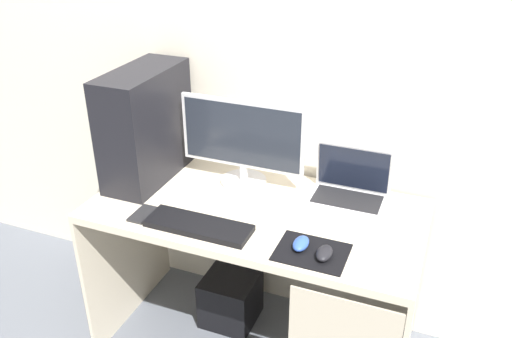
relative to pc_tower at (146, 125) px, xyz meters
name	(u,v)px	position (x,y,z in m)	size (l,w,h in m)	color
wall_back	(289,56)	(0.56, 0.30, 0.29)	(4.00, 0.05, 2.60)	beige
desk	(259,242)	(0.57, -0.09, -0.41)	(1.37, 0.68, 0.76)	beige
pc_tower	(146,125)	(0.00, 0.00, 0.00)	(0.21, 0.48, 0.50)	black
monitor	(242,141)	(0.42, 0.10, -0.05)	(0.56, 0.21, 0.39)	silver
laptop	(349,190)	(0.89, 0.12, -0.21)	(0.32, 0.24, 0.23)	silver
keyboard	(199,226)	(0.41, -0.31, -0.24)	(0.42, 0.14, 0.02)	black
mousepad	(312,252)	(0.86, -0.30, -0.25)	(0.26, 0.20, 0.01)	black
mouse_left	(301,244)	(0.81, -0.29, -0.23)	(0.06, 0.10, 0.03)	#2D51B2
mouse_right	(324,253)	(0.91, -0.31, -0.23)	(0.06, 0.10, 0.03)	black
cell_phone	(143,214)	(0.15, -0.30, -0.25)	(0.07, 0.13, 0.01)	#232326
subwoofer	(231,298)	(0.37, 0.03, -0.89)	(0.25, 0.25, 0.25)	black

